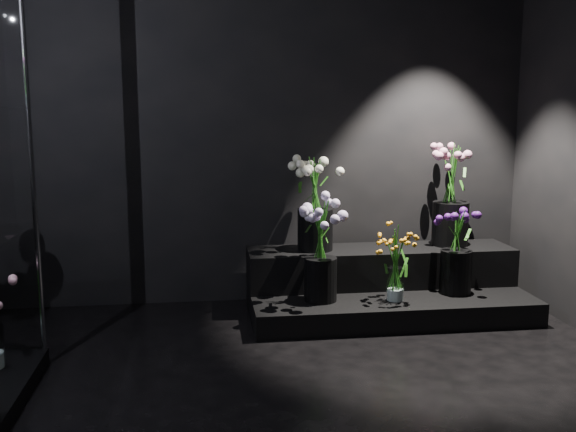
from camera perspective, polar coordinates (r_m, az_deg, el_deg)
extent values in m
plane|color=black|center=(3.23, 1.86, -17.62)|extent=(4.00, 4.00, 0.00)
plane|color=black|center=(4.86, -2.02, 8.67)|extent=(4.00, 0.00, 4.00)
plane|color=black|center=(0.97, 22.54, 4.47)|extent=(4.00, 0.00, 4.00)
cube|color=black|center=(4.74, 8.86, -7.64)|extent=(1.99, 0.88, 0.17)
cube|color=black|center=(4.88, 8.19, -4.41)|extent=(1.99, 0.44, 0.28)
cylinder|color=white|center=(4.48, 9.53, -5.98)|extent=(0.12, 0.12, 0.24)
cylinder|color=black|center=(4.42, 2.90, -5.63)|extent=(0.23, 0.23, 0.30)
cylinder|color=black|center=(4.75, 14.68, -4.81)|extent=(0.22, 0.22, 0.31)
cylinder|color=black|center=(4.72, 2.43, -1.19)|extent=(0.26, 0.26, 0.31)
cylinder|color=black|center=(5.03, 14.21, -0.66)|extent=(0.27, 0.27, 0.33)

